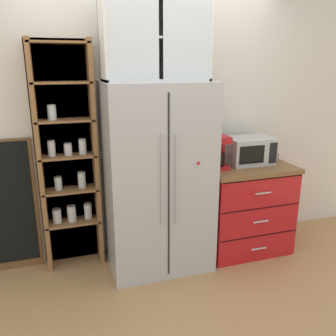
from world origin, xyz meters
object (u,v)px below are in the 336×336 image
object	(u,v)px
microwave	(249,150)
mug_navy	(273,156)
chalkboard_menu	(2,207)
mug_charcoal	(248,161)
bottle_clear	(248,154)
refrigerator	(157,178)
coffee_maker	(218,152)

from	to	relation	value
microwave	mug_navy	size ratio (longest dim) A/B	3.58
mug_navy	chalkboard_menu	distance (m)	2.63
microwave	mug_charcoal	size ratio (longest dim) A/B	3.68
bottle_clear	microwave	bearing A→B (deg)	54.94
mug_charcoal	chalkboard_menu	xyz separation A→B (m)	(-2.27, 0.30, -0.32)
chalkboard_menu	bottle_clear	bearing A→B (deg)	-7.52
refrigerator	coffee_maker	size ratio (longest dim) A/B	5.49
microwave	mug_navy	xyz separation A→B (m)	(0.29, 0.02, -0.09)
refrigerator	mug_charcoal	world-z (taller)	refrigerator
coffee_maker	bottle_clear	distance (m)	0.32
microwave	bottle_clear	distance (m)	0.08
microwave	bottle_clear	world-z (taller)	microwave
coffee_maker	chalkboard_menu	bearing A→B (deg)	171.83
microwave	bottle_clear	size ratio (longest dim) A/B	1.76
refrigerator	mug_navy	world-z (taller)	refrigerator
refrigerator	mug_charcoal	distance (m)	0.92
mug_navy	chalkboard_menu	bearing A→B (deg)	175.19
coffee_maker	mug_navy	bearing A→B (deg)	5.33
coffee_maker	mug_navy	world-z (taller)	coffee_maker
coffee_maker	mug_charcoal	world-z (taller)	coffee_maker
bottle_clear	chalkboard_menu	bearing A→B (deg)	172.48
refrigerator	bottle_clear	size ratio (longest dim) A/B	6.80
bottle_clear	mug_charcoal	bearing A→B (deg)	-34.96
refrigerator	chalkboard_menu	world-z (taller)	refrigerator
coffee_maker	bottle_clear	world-z (taller)	coffee_maker
refrigerator	chalkboard_menu	xyz separation A→B (m)	(-1.35, 0.30, -0.23)
mug_charcoal	microwave	bearing A→B (deg)	56.55
refrigerator	chalkboard_menu	distance (m)	1.41
refrigerator	coffee_maker	world-z (taller)	refrigerator
microwave	mug_navy	bearing A→B (deg)	3.69
microwave	bottle_clear	xyz separation A→B (m)	(-0.04, -0.06, -0.02)
refrigerator	mug_charcoal	xyz separation A→B (m)	(0.92, 0.00, 0.08)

